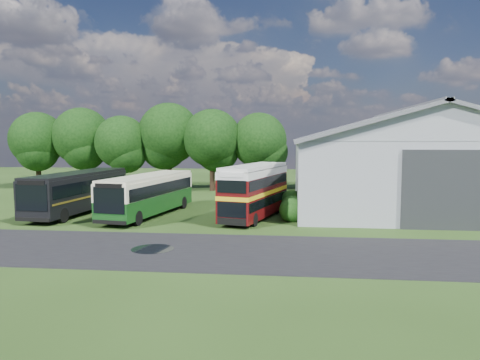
# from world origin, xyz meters

# --- Properties ---
(ground) EXTENTS (120.00, 120.00, 0.00)m
(ground) POSITION_xyz_m (0.00, 0.00, 0.00)
(ground) COLOR #1E3611
(ground) RESTS_ON ground
(asphalt_road) EXTENTS (60.00, 8.00, 0.02)m
(asphalt_road) POSITION_xyz_m (3.00, -3.00, 0.00)
(asphalt_road) COLOR black
(asphalt_road) RESTS_ON ground
(puddle) EXTENTS (2.20, 2.20, 0.01)m
(puddle) POSITION_xyz_m (-1.50, -3.00, 0.00)
(puddle) COLOR black
(puddle) RESTS_ON ground
(storage_shed) EXTENTS (18.80, 24.80, 8.15)m
(storage_shed) POSITION_xyz_m (15.00, 15.98, 4.17)
(storage_shed) COLOR gray
(storage_shed) RESTS_ON ground
(tree_far_left) EXTENTS (6.12, 6.12, 8.64)m
(tree_far_left) POSITION_xyz_m (-23.00, 24.00, 5.56)
(tree_far_left) COLOR black
(tree_far_left) RESTS_ON ground
(tree_left_a) EXTENTS (6.46, 6.46, 9.12)m
(tree_left_a) POSITION_xyz_m (-18.00, 24.50, 5.87)
(tree_left_a) COLOR black
(tree_left_a) RESTS_ON ground
(tree_left_b) EXTENTS (5.78, 5.78, 8.16)m
(tree_left_b) POSITION_xyz_m (-13.00, 23.50, 5.25)
(tree_left_b) COLOR black
(tree_left_b) RESTS_ON ground
(tree_mid) EXTENTS (6.80, 6.80, 9.60)m
(tree_mid) POSITION_xyz_m (-8.00, 24.80, 6.18)
(tree_mid) COLOR black
(tree_mid) RESTS_ON ground
(tree_right_a) EXTENTS (6.26, 6.26, 8.83)m
(tree_right_a) POSITION_xyz_m (-3.00, 23.80, 5.69)
(tree_right_a) COLOR black
(tree_right_a) RESTS_ON ground
(tree_right_b) EXTENTS (5.98, 5.98, 8.45)m
(tree_right_b) POSITION_xyz_m (2.00, 24.60, 5.44)
(tree_right_b) COLOR black
(tree_right_b) RESTS_ON ground
(shrub_front) EXTENTS (1.70, 1.70, 1.70)m
(shrub_front) POSITION_xyz_m (5.60, 6.00, 0.00)
(shrub_front) COLOR #194714
(shrub_front) RESTS_ON ground
(shrub_mid) EXTENTS (1.60, 1.60, 1.60)m
(shrub_mid) POSITION_xyz_m (5.60, 8.00, 0.00)
(shrub_mid) COLOR #194714
(shrub_mid) RESTS_ON ground
(shrub_back) EXTENTS (1.80, 1.80, 1.80)m
(shrub_back) POSITION_xyz_m (5.60, 10.00, 0.00)
(shrub_back) COLOR #194714
(shrub_back) RESTS_ON ground
(bus_green_single) EXTENTS (4.25, 11.17, 3.01)m
(bus_green_single) POSITION_xyz_m (-4.88, 7.21, 1.60)
(bus_green_single) COLOR black
(bus_green_single) RESTS_ON ground
(bus_maroon_double) EXTENTS (4.44, 9.15, 3.81)m
(bus_maroon_double) POSITION_xyz_m (2.99, 6.95, 1.90)
(bus_maroon_double) COLOR black
(bus_maroon_double) RESTS_ON ground
(bus_dark_single) EXTENTS (3.56, 11.51, 3.12)m
(bus_dark_single) POSITION_xyz_m (-10.57, 7.76, 1.66)
(bus_dark_single) COLOR black
(bus_dark_single) RESTS_ON ground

